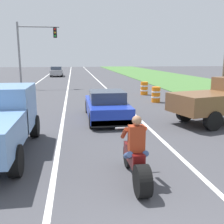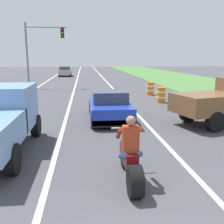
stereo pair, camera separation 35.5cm
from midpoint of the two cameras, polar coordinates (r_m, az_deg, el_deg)
The scene contains 10 objects.
lane_stripe_left_solid at distance 22.96m, azimuth -16.90°, elevation 4.03°, with size 0.14×120.00×0.01m, color white.
lane_stripe_right_solid at distance 22.74m, azimuth 1.27°, elevation 4.46°, with size 0.14×120.00×0.01m, color white.
lane_stripe_centre_dashed at distance 22.56m, azimuth -7.86°, elevation 4.29°, with size 0.14×120.00×0.01m, color white.
motorcycle_with_rider at distance 6.16m, azimuth 5.65°, elevation -10.19°, with size 0.70×2.21×1.62m.
sports_car_blue at distance 12.46m, azimuth 0.23°, elevation 1.30°, with size 1.84×4.30×1.37m.
traffic_light_mast_near at distance 26.12m, azimuth -15.12°, elevation 13.67°, with size 3.81×0.34×6.00m.
construction_barrel_nearest at distance 13.67m, azimuth 17.66°, elevation 1.15°, with size 0.58×0.58×1.00m.
construction_barrel_mid at distance 17.43m, azimuth 11.10°, elevation 3.67°, with size 0.58×0.58×1.00m.
construction_barrel_far at distance 20.82m, azimuth 8.72°, elevation 5.04°, with size 0.58×0.58×1.00m.
distant_car_far_ahead at distance 41.73m, azimuth -9.85°, elevation 8.67°, with size 1.80×4.00×1.50m.
Camera 2 is at (-0.89, -2.39, 2.89)m, focal length 42.36 mm.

